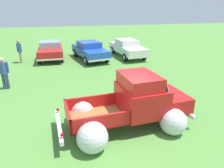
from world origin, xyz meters
The scene contains 7 objects.
ground_plane centered at (0.00, 0.00, 0.00)m, with size 80.00×80.00×0.00m, color #548C3D.
vintage_pickup_truck centered at (0.39, 0.03, 0.76)m, with size 4.75×3.03×1.96m.
show_car_0 centered at (-2.81, 11.00, 0.78)m, with size 1.90×4.15×1.43m.
show_car_1 centered at (0.27, 10.09, 0.78)m, with size 2.71×4.76×1.43m.
show_car_2 centered at (3.52, 10.30, 0.78)m, with size 2.18×4.83×1.43m.
spectator_0 centered at (-4.91, 4.91, 0.95)m, with size 0.53×0.35×1.67m.
spectator_1 centered at (-5.02, 10.34, 0.99)m, with size 0.36×0.53×1.73m.
Camera 1 is at (-1.94, -6.00, 4.07)m, focal length 32.39 mm.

